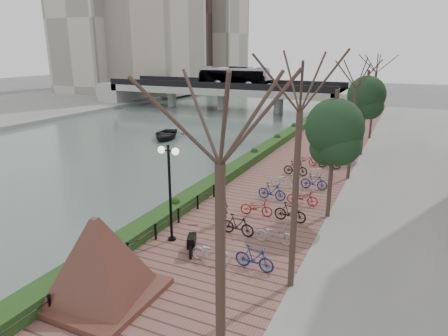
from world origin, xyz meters
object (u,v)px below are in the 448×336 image
Objects in this scene: motorcycle at (192,241)px; lamppost at (169,172)px; granite_monument at (98,258)px; boat at (166,134)px; pedestrian at (221,207)px.

lamppost is at bearing 134.25° from motorcycle.
granite_monument reaches higher than motorcycle.
lamppost is 24.19m from boat.
motorcycle is (1.36, -0.54, -2.75)m from lamppost.
granite_monument is 1.25× the size of boat.
lamppost is 3.12m from motorcycle.
lamppost reaches higher than granite_monument.
lamppost is at bearing -74.78° from boat.
lamppost is 2.51× the size of pedestrian.
lamppost is 0.98× the size of boat.
granite_monument is at bearing 57.99° from pedestrian.
lamppost is (-0.12, 4.78, 1.72)m from granite_monument.
boat is (-13.36, 24.76, -1.53)m from granite_monument.
granite_monument is 28.18m from boat.
pedestrian is at bearing 80.85° from granite_monument.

